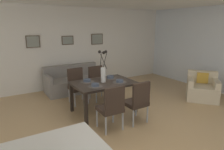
# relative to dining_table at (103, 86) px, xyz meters

# --- Properties ---
(ground_plane) EXTENTS (9.00, 9.00, 0.00)m
(ground_plane) POSITION_rel_dining_table_xyz_m (0.14, -0.82, -0.65)
(ground_plane) COLOR tan
(back_wall_panel) EXTENTS (9.00, 0.10, 2.60)m
(back_wall_panel) POSITION_rel_dining_table_xyz_m (0.14, 2.43, 0.65)
(back_wall_panel) COLOR silver
(back_wall_panel) RESTS_ON ground
(side_window_wall) EXTENTS (0.10, 6.30, 2.60)m
(side_window_wall) POSITION_rel_dining_table_xyz_m (3.79, -0.42, 0.65)
(side_window_wall) COLOR white
(side_window_wall) RESTS_ON ground
(dining_table) EXTENTS (1.40, 0.96, 0.74)m
(dining_table) POSITION_rel_dining_table_xyz_m (0.00, 0.00, 0.00)
(dining_table) COLOR black
(dining_table) RESTS_ON ground
(dining_chair_near_left) EXTENTS (0.45, 0.45, 0.92)m
(dining_chair_near_left) POSITION_rel_dining_table_xyz_m (-0.29, -0.86, -0.14)
(dining_chair_near_left) COLOR #33261E
(dining_chair_near_left) RESTS_ON ground
(dining_chair_near_right) EXTENTS (0.45, 0.45, 0.92)m
(dining_chair_near_right) POSITION_rel_dining_table_xyz_m (-0.30, 0.91, -0.14)
(dining_chair_near_right) COLOR #33261E
(dining_chair_near_right) RESTS_ON ground
(dining_chair_far_left) EXTENTS (0.45, 0.45, 0.92)m
(dining_chair_far_left) POSITION_rel_dining_table_xyz_m (0.33, -0.87, -0.14)
(dining_chair_far_left) COLOR #33261E
(dining_chair_far_left) RESTS_ON ground
(dining_chair_far_right) EXTENTS (0.46, 0.46, 0.92)m
(dining_chair_far_right) POSITION_rel_dining_table_xyz_m (0.29, 0.86, -0.14)
(dining_chair_far_right) COLOR #33261E
(dining_chair_far_right) RESTS_ON ground
(centerpiece_vase) EXTENTS (0.21, 0.23, 0.73)m
(centerpiece_vase) POSITION_rel_dining_table_xyz_m (0.00, 0.00, 0.37)
(centerpiece_vase) COLOR white
(centerpiece_vase) RESTS_ON dining_table
(placemat_near_left) EXTENTS (0.32, 0.32, 0.01)m
(placemat_near_left) POSITION_rel_dining_table_xyz_m (-0.32, -0.22, 0.09)
(placemat_near_left) COLOR #4C4742
(placemat_near_left) RESTS_ON dining_table
(bowl_near_left) EXTENTS (0.17, 0.17, 0.07)m
(bowl_near_left) POSITION_rel_dining_table_xyz_m (-0.32, -0.22, 0.13)
(bowl_near_left) COLOR #475166
(bowl_near_left) RESTS_ON dining_table
(placemat_near_right) EXTENTS (0.32, 0.32, 0.01)m
(placemat_near_right) POSITION_rel_dining_table_xyz_m (-0.32, 0.22, 0.09)
(placemat_near_right) COLOR #4C4742
(placemat_near_right) RESTS_ON dining_table
(bowl_near_right) EXTENTS (0.17, 0.17, 0.07)m
(bowl_near_right) POSITION_rel_dining_table_xyz_m (-0.32, 0.22, 0.13)
(bowl_near_right) COLOR #475166
(bowl_near_right) RESTS_ON dining_table
(placemat_far_left) EXTENTS (0.32, 0.32, 0.01)m
(placemat_far_left) POSITION_rel_dining_table_xyz_m (0.32, -0.22, 0.09)
(placemat_far_left) COLOR #4C4742
(placemat_far_left) RESTS_ON dining_table
(bowl_far_left) EXTENTS (0.17, 0.17, 0.07)m
(bowl_far_left) POSITION_rel_dining_table_xyz_m (0.32, -0.22, 0.13)
(bowl_far_left) COLOR #475166
(bowl_far_left) RESTS_ON dining_table
(placemat_far_right) EXTENTS (0.32, 0.32, 0.01)m
(placemat_far_right) POSITION_rel_dining_table_xyz_m (0.32, 0.22, 0.09)
(placemat_far_right) COLOR #4C4742
(placemat_far_right) RESTS_ON dining_table
(bowl_far_right) EXTENTS (0.17, 0.17, 0.07)m
(bowl_far_right) POSITION_rel_dining_table_xyz_m (0.32, 0.22, 0.13)
(bowl_far_right) COLOR #475166
(bowl_far_right) RESTS_ON dining_table
(sofa) EXTENTS (1.75, 0.84, 0.80)m
(sofa) POSITION_rel_dining_table_xyz_m (-0.02, 1.88, -0.37)
(sofa) COLOR gray
(sofa) RESTS_ON ground
(armchair) EXTENTS (1.13, 1.13, 0.75)m
(armchair) POSITION_rel_dining_table_xyz_m (2.81, -0.64, -0.37)
(armchair) COLOR beige
(armchair) RESTS_ON ground
(framed_picture_left) EXTENTS (0.40, 0.03, 0.36)m
(framed_picture_left) POSITION_rel_dining_table_xyz_m (-1.06, 2.36, 0.90)
(framed_picture_left) COLOR #473828
(framed_picture_center) EXTENTS (0.38, 0.03, 0.28)m
(framed_picture_center) POSITION_rel_dining_table_xyz_m (-0.00, 2.36, 0.90)
(framed_picture_center) COLOR #473828
(framed_picture_right) EXTENTS (0.44, 0.03, 0.37)m
(framed_picture_right) POSITION_rel_dining_table_xyz_m (1.06, 2.36, 0.90)
(framed_picture_right) COLOR #473828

